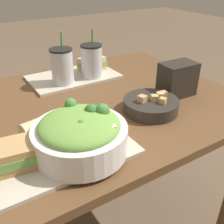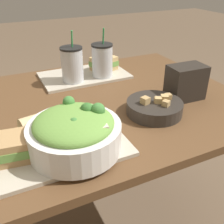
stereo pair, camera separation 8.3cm
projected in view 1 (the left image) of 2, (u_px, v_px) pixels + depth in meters
The scene contains 11 objects.
dining_table at pixel (49, 135), 0.97m from camera, with size 1.50×0.86×0.73m.
tray_near at pixel (62, 152), 0.73m from camera, with size 0.40×0.24×0.01m.
tray_far at pixel (73, 77), 1.22m from camera, with size 0.40×0.24×0.01m.
salad_bowl at pixel (80, 134), 0.70m from camera, with size 0.26×0.26×0.13m.
soup_bowl at pixel (151, 105), 0.94m from camera, with size 0.20×0.20×0.07m.
sandwich_near at pixel (10, 156), 0.65m from camera, with size 0.13×0.11×0.06m.
baguette_near at pixel (52, 126), 0.77m from camera, with size 0.18×0.10×0.07m.
sandwich_far at pixel (92, 64), 1.26m from camera, with size 0.14×0.12×0.06m.
drink_cup_dark at pixel (62, 67), 1.11m from camera, with size 0.10×0.10×0.22m.
drink_cup_red at pixel (92, 62), 1.18m from camera, with size 0.10×0.10×0.22m.
chip_bag at pixel (177, 79), 1.04m from camera, with size 0.14×0.10×0.13m.
Camera 1 is at (-0.23, -0.81, 1.19)m, focal length 42.00 mm.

